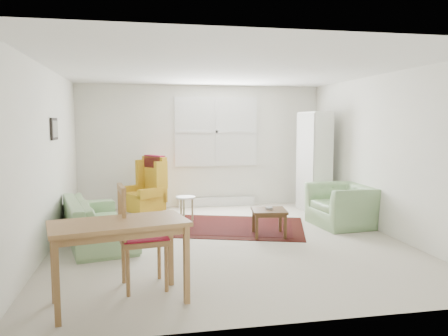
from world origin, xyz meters
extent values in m
cube|color=beige|center=(0.00, 0.00, 0.00)|extent=(5.00, 5.50, 0.01)
cube|color=white|center=(0.00, 0.00, 2.50)|extent=(5.00, 5.50, 0.01)
cube|color=white|center=(0.00, 2.75, 1.25)|extent=(5.00, 0.04, 2.50)
cube|color=white|center=(0.00, -2.75, 1.25)|extent=(5.00, 0.04, 2.50)
cube|color=white|center=(-2.50, 0.00, 1.25)|extent=(0.04, 5.50, 2.50)
cube|color=white|center=(2.50, 0.00, 1.25)|extent=(0.04, 5.50, 2.50)
cube|color=white|center=(0.30, 2.73, 1.55)|extent=(1.72, 0.06, 1.42)
cube|color=white|center=(0.30, 2.73, 1.55)|extent=(1.60, 0.02, 1.30)
cube|color=silver|center=(0.30, 2.67, 0.09)|extent=(1.60, 0.12, 0.18)
cube|color=black|center=(-2.48, 0.50, 1.65)|extent=(0.03, 0.42, 0.32)
cube|color=tan|center=(-2.46, 0.50, 1.65)|extent=(0.01, 0.34, 0.24)
imported|color=#7FA56E|center=(-1.90, 0.36, 0.43)|extent=(1.29, 2.26, 0.86)
imported|color=#7FA56E|center=(2.10, 0.54, 0.41)|extent=(1.03, 1.15, 0.83)
camera|label=1|loc=(-1.25, -6.21, 1.75)|focal=35.00mm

